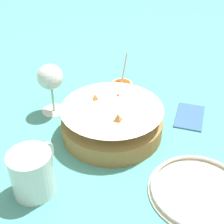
# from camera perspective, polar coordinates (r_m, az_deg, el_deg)

# --- Properties ---
(ground_plane) EXTENTS (4.00, 4.00, 0.00)m
(ground_plane) POSITION_cam_1_polar(r_m,az_deg,el_deg) (0.80, 1.36, -5.05)
(ground_plane) COLOR teal
(food_basket) EXTENTS (0.26, 0.26, 0.10)m
(food_basket) POSITION_cam_1_polar(r_m,az_deg,el_deg) (0.80, -0.08, -1.80)
(food_basket) COLOR olive
(food_basket) RESTS_ON ground_plane
(sauce_cup) EXTENTS (0.07, 0.06, 0.12)m
(sauce_cup) POSITION_cam_1_polar(r_m,az_deg,el_deg) (0.99, 1.86, 4.67)
(sauce_cup) COLOR #B7B7BC
(sauce_cup) RESTS_ON ground_plane
(wine_glass) EXTENTS (0.07, 0.07, 0.15)m
(wine_glass) POSITION_cam_1_polar(r_m,az_deg,el_deg) (0.87, -11.22, 5.98)
(wine_glass) COLOR silver
(wine_glass) RESTS_ON ground_plane
(beer_mug) EXTENTS (0.13, 0.09, 0.10)m
(beer_mug) POSITION_cam_1_polar(r_m,az_deg,el_deg) (0.67, -14.29, -10.93)
(beer_mug) COLOR silver
(beer_mug) RESTS_ON ground_plane
(side_plate) EXTENTS (0.21, 0.21, 0.01)m
(side_plate) POSITION_cam_1_polar(r_m,az_deg,el_deg) (0.69, 15.62, -13.62)
(side_plate) COLOR silver
(side_plate) RESTS_ON ground_plane
(napkin) EXTENTS (0.13, 0.08, 0.01)m
(napkin) POSITION_cam_1_polar(r_m,az_deg,el_deg) (0.90, 14.03, -0.68)
(napkin) COLOR #38608E
(napkin) RESTS_ON ground_plane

